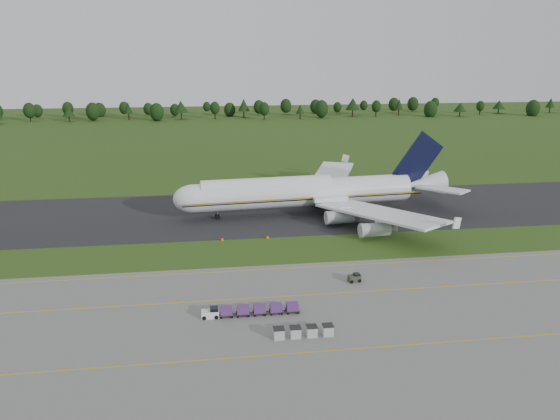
{
  "coord_description": "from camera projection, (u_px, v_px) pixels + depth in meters",
  "views": [
    {
      "loc": [
        -12.46,
        -105.26,
        40.22
      ],
      "look_at": [
        2.32,
        2.0,
        8.13
      ],
      "focal_mm": 35.0,
      "sensor_mm": 36.0,
      "label": 1
    }
  ],
  "objects": [
    {
      "name": "taxiway",
      "position": [
        257.0,
        212.0,
        139.62
      ],
      "size": [
        300.0,
        40.0,
        0.08
      ],
      "primitive_type": "cube",
      "color": "black",
      "rests_on": "ground"
    },
    {
      "name": "utility_cart",
      "position": [
        354.0,
        278.0,
        97.79
      ],
      "size": [
        2.34,
        1.62,
        1.19
      ],
      "color": "#313626",
      "rests_on": "apron"
    },
    {
      "name": "baggage_train",
      "position": [
        249.0,
        310.0,
        85.44
      ],
      "size": [
        15.33,
        1.63,
        1.56
      ],
      "color": "white",
      "rests_on": "apron"
    },
    {
      "name": "uld_row",
      "position": [
        303.0,
        332.0,
        79.02
      ],
      "size": [
        8.8,
        1.6,
        1.58
      ],
      "color": "#AEAEAE",
      "rests_on": "apron"
    },
    {
      "name": "apron_markings",
      "position": [
        290.0,
        310.0,
        87.39
      ],
      "size": [
        300.0,
        30.2,
        0.01
      ],
      "color": "gold",
      "rests_on": "apron"
    },
    {
      "name": "edge_markers",
      "position": [
        245.0,
        239.0,
        119.2
      ],
      "size": [
        10.44,
        0.3,
        0.6
      ],
      "color": "orange",
      "rests_on": "ground"
    },
    {
      "name": "aircraft",
      "position": [
        309.0,
        191.0,
        137.23
      ],
      "size": [
        71.37,
        69.34,
        20.03
      ],
      "color": "white",
      "rests_on": "ground"
    },
    {
      "name": "ground",
      "position": [
        270.0,
        251.0,
        113.03
      ],
      "size": [
        600.0,
        600.0,
        0.0
      ],
      "primitive_type": "plane",
      "color": "#294514",
      "rests_on": "ground"
    },
    {
      "name": "apron",
      "position": [
        298.0,
        331.0,
        80.73
      ],
      "size": [
        300.0,
        52.0,
        0.06
      ],
      "primitive_type": "cube",
      "color": "slate",
      "rests_on": "ground"
    },
    {
      "name": "tree_line",
      "position": [
        202.0,
        110.0,
        319.24
      ],
      "size": [
        524.13,
        22.46,
        11.61
      ],
      "color": "black",
      "rests_on": "ground"
    }
  ]
}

